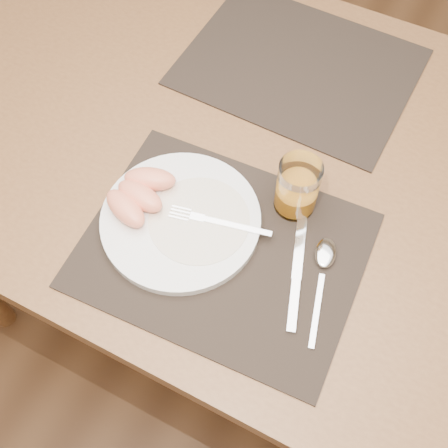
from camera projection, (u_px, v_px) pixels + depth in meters
ground at (249, 303)px, 1.68m from camera, size 5.00×5.00×0.00m
table at (261, 176)px, 1.10m from camera, size 1.40×0.90×0.75m
placemat_near at (223, 250)px, 0.93m from camera, size 0.47×0.37×0.00m
placemat_far at (299, 67)px, 1.13m from camera, size 0.46×0.36×0.00m
plate at (181, 220)px, 0.94m from camera, size 0.27×0.27×0.02m
plate_dressing at (199, 220)px, 0.93m from camera, size 0.17×0.17×0.00m
fork at (211, 220)px, 0.93m from camera, size 0.17×0.05×0.00m
knife at (296, 279)px, 0.90m from camera, size 0.08×0.21×0.01m
spoon at (324, 261)px, 0.91m from camera, size 0.07×0.19×0.01m
juice_glass at (297, 189)px, 0.93m from camera, size 0.07×0.07×0.11m
grapefruit_wedges at (139, 194)px, 0.94m from camera, size 0.11×0.14×0.04m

